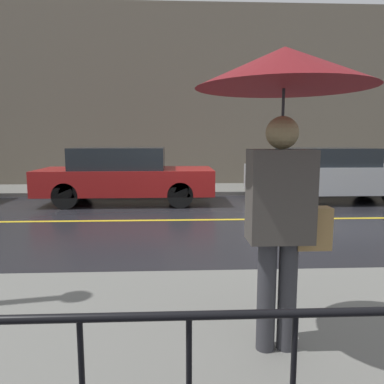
# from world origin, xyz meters

# --- Properties ---
(ground_plane) EXTENTS (80.00, 80.00, 0.00)m
(ground_plane) POSITION_xyz_m (0.00, 0.00, 0.00)
(ground_plane) COLOR black
(sidewalk_near) EXTENTS (28.00, 3.09, 0.11)m
(sidewalk_near) POSITION_xyz_m (0.00, -4.80, 0.06)
(sidewalk_near) COLOR slate
(sidewalk_near) RESTS_ON ground_plane
(sidewalk_far) EXTENTS (28.00, 2.12, 0.11)m
(sidewalk_far) POSITION_xyz_m (0.00, 4.31, 0.06)
(sidewalk_far) COLOR slate
(sidewalk_far) RESTS_ON ground_plane
(lane_marking) EXTENTS (25.20, 0.12, 0.01)m
(lane_marking) POSITION_xyz_m (0.00, 0.00, 0.00)
(lane_marking) COLOR gold
(lane_marking) RESTS_ON ground_plane
(building_storefront) EXTENTS (28.00, 0.30, 6.05)m
(building_storefront) POSITION_xyz_m (0.00, 5.52, 3.03)
(building_storefront) COLOR #706656
(building_storefront) RESTS_ON ground_plane
(pedestrian) EXTENTS (1.19, 1.19, 2.12)m
(pedestrian) POSITION_xyz_m (-0.15, -4.92, 1.85)
(pedestrian) COLOR #333338
(pedestrian) RESTS_ON sidewalk_near
(car_red) EXTENTS (4.35, 1.70, 1.42)m
(car_red) POSITION_xyz_m (-2.15, 2.12, 0.72)
(car_red) COLOR maroon
(car_red) RESTS_ON ground_plane
(car_silver) EXTENTS (4.27, 1.71, 1.41)m
(car_silver) POSITION_xyz_m (3.17, 2.12, 0.73)
(car_silver) COLOR #B2B5BA
(car_silver) RESTS_ON ground_plane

